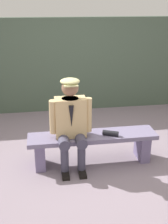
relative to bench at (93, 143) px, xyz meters
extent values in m
plane|color=gray|center=(0.00, 0.00, -0.32)|extent=(30.00, 30.00, 0.00)
cube|color=slate|center=(0.00, 0.00, 0.10)|extent=(1.84, 0.40, 0.06)
cube|color=slate|center=(-0.76, 0.00, -0.13)|extent=(0.14, 0.34, 0.39)
cube|color=slate|center=(0.76, 0.00, -0.13)|extent=(0.14, 0.34, 0.39)
cube|color=tan|center=(0.31, 0.00, 0.42)|extent=(0.42, 0.23, 0.55)
cylinder|color=#1E2338|center=(0.31, 0.00, 0.66)|extent=(0.23, 0.23, 0.06)
cone|color=black|center=(0.31, 0.12, 0.48)|extent=(0.07, 0.07, 0.30)
sphere|color=#8C664C|center=(0.31, 0.02, 0.85)|extent=(0.23, 0.23, 0.23)
ellipsoid|color=tan|center=(0.31, 0.02, 0.93)|extent=(0.26, 0.26, 0.08)
cube|color=tan|center=(0.31, 0.12, 0.90)|extent=(0.18, 0.10, 0.02)
cylinder|color=#3E3B4F|center=(0.20, 0.12, 0.14)|extent=(0.15, 0.39, 0.15)
cylinder|color=#3E3B4F|center=(0.20, 0.24, -0.09)|extent=(0.11, 0.11, 0.46)
cube|color=black|center=(0.20, 0.30, -0.30)|extent=(0.10, 0.24, 0.05)
cylinder|color=tan|center=(0.07, 0.04, 0.45)|extent=(0.10, 0.10, 0.48)
cylinder|color=#3E3B4F|center=(0.43, 0.12, 0.14)|extent=(0.15, 0.39, 0.15)
cylinder|color=#3E3B4F|center=(0.43, 0.24, -0.09)|extent=(0.11, 0.11, 0.46)
cube|color=black|center=(0.43, 0.30, -0.30)|extent=(0.10, 0.24, 0.05)
cylinder|color=tan|center=(0.55, 0.04, 0.45)|extent=(0.11, 0.15, 0.49)
cylinder|color=black|center=(-0.24, 0.08, 0.17)|extent=(0.23, 0.16, 0.07)
cube|color=#435444|center=(0.00, -2.34, 0.65)|extent=(12.00, 0.24, 1.93)
camera|label=1|loc=(0.70, 3.59, 1.90)|focal=45.53mm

